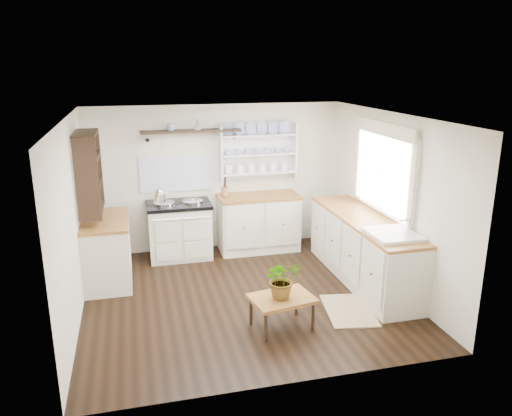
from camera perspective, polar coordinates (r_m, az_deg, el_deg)
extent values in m
cube|color=black|center=(6.57, -1.40, -9.99)|extent=(4.00, 3.80, 0.01)
cube|color=silver|center=(7.95, -4.48, 3.47)|extent=(4.00, 0.02, 2.30)
cube|color=silver|center=(6.85, 15.09, 0.84)|extent=(0.02, 3.80, 2.30)
cube|color=silver|center=(6.05, -20.28, -1.62)|extent=(0.02, 3.80, 2.30)
cube|color=white|center=(5.92, -1.55, 10.40)|extent=(4.00, 3.80, 0.01)
cube|color=white|center=(6.87, 14.42, 3.96)|extent=(0.04, 1.40, 1.00)
cube|color=white|center=(6.86, 14.27, 3.96)|extent=(0.02, 1.50, 1.10)
cube|color=beige|center=(6.76, 14.46, 8.75)|extent=(0.04, 1.55, 0.18)
cube|color=beige|center=(7.76, -8.71, -2.70)|extent=(0.93, 0.60, 0.82)
cube|color=black|center=(7.63, -8.85, 0.37)|extent=(0.97, 0.64, 0.05)
cylinder|color=silver|center=(7.60, -10.46, 0.55)|extent=(0.32, 0.32, 0.03)
cylinder|color=silver|center=(7.64, -7.27, 0.77)|extent=(0.32, 0.32, 0.03)
cylinder|color=silver|center=(7.34, -8.55, -1.22)|extent=(0.83, 0.02, 0.02)
cube|color=silver|center=(7.97, 0.26, -1.74)|extent=(1.25, 0.60, 0.88)
cube|color=brown|center=(7.85, 0.26, 1.32)|extent=(1.27, 0.63, 0.04)
cube|color=silver|center=(7.01, 12.12, -4.70)|extent=(0.60, 2.40, 0.88)
cube|color=brown|center=(6.87, 12.34, -1.27)|extent=(0.62, 2.43, 0.04)
cube|color=white|center=(6.27, 15.29, -3.95)|extent=(0.55, 0.60, 0.28)
cylinder|color=silver|center=(6.30, 17.02, -2.06)|extent=(0.02, 0.02, 0.22)
cube|color=silver|center=(7.10, -16.63, -4.75)|extent=(0.60, 1.10, 0.88)
cube|color=brown|center=(6.96, -16.92, -1.36)|extent=(0.62, 1.13, 0.04)
cube|color=white|center=(7.98, 0.12, 6.50)|extent=(1.20, 0.03, 0.90)
cube|color=white|center=(7.90, 0.28, 6.39)|extent=(1.20, 0.22, 0.02)
cylinder|color=navy|center=(7.87, 0.26, 8.34)|extent=(0.20, 0.02, 0.20)
cube|color=black|center=(7.63, -7.43, 8.72)|extent=(1.50, 0.24, 0.04)
cone|color=black|center=(7.67, -12.33, 7.69)|extent=(0.06, 0.20, 0.06)
cone|color=black|center=(7.82, -2.68, 8.20)|extent=(0.06, 0.20, 0.06)
cube|color=black|center=(6.81, -18.55, 3.94)|extent=(0.28, 0.80, 1.05)
cylinder|color=#9E643A|center=(7.79, -3.61, 1.89)|extent=(0.11, 0.11, 0.13)
cube|color=brown|center=(5.70, 2.99, -10.31)|extent=(0.77, 0.61, 0.04)
cylinder|color=black|center=(5.52, 1.11, -13.45)|extent=(0.04, 0.04, 0.33)
cylinder|color=black|center=(5.83, -0.57, -11.71)|extent=(0.04, 0.04, 0.33)
cylinder|color=black|center=(5.77, 6.55, -12.18)|extent=(0.04, 0.04, 0.33)
cylinder|color=black|center=(6.07, 4.63, -10.61)|extent=(0.04, 0.04, 0.33)
imported|color=#3F7233|center=(5.60, 3.03, -8.08)|extent=(0.42, 0.37, 0.45)
cube|color=#9A7E59|center=(6.30, 10.53, -11.41)|extent=(0.68, 0.93, 0.02)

